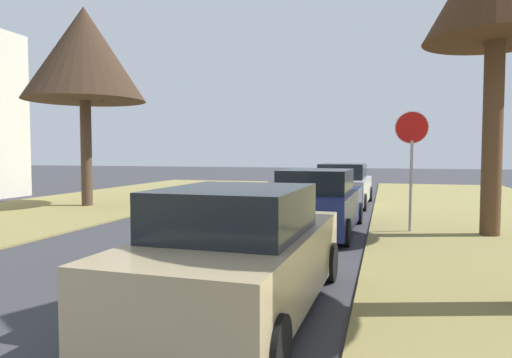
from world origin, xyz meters
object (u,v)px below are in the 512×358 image
object	(u,v)px
stop_sign_far	(411,144)
parked_sedan_navy	(317,203)
parked_sedan_tan	(240,254)
parked_sedan_silver	(343,186)
street_tree_left_mid_b	(84,55)

from	to	relation	value
stop_sign_far	parked_sedan_navy	world-z (taller)	stop_sign_far
stop_sign_far	parked_sedan_tan	size ratio (longest dim) A/B	0.67
parked_sedan_tan	parked_sedan_silver	bearing A→B (deg)	89.01
parked_sedan_tan	parked_sedan_navy	world-z (taller)	same
stop_sign_far	street_tree_left_mid_b	bearing A→B (deg)	166.58
street_tree_left_mid_b	parked_sedan_navy	distance (m)	10.61
stop_sign_far	parked_sedan_tan	xyz separation A→B (m)	(-2.34, -6.52, -1.47)
parked_sedan_tan	parked_sedan_navy	distance (m)	6.05
parked_sedan_navy	parked_sedan_tan	bearing A→B (deg)	-91.07
stop_sign_far	parked_sedan_silver	world-z (taller)	stop_sign_far
parked_sedan_tan	stop_sign_far	bearing A→B (deg)	70.22
parked_sedan_tan	parked_sedan_silver	distance (m)	12.25
parked_sedan_tan	parked_sedan_silver	size ratio (longest dim) A/B	1.00
parked_sedan_silver	stop_sign_far	bearing A→B (deg)	-69.59
street_tree_left_mid_b	parked_sedan_tan	xyz separation A→B (m)	(8.82, -9.18, -4.80)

